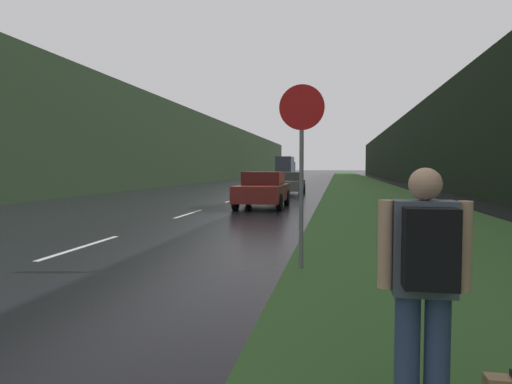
{
  "coord_description": "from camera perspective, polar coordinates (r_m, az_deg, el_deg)",
  "views": [
    {
      "loc": [
        5.25,
        -1.05,
        1.66
      ],
      "look_at": [
        2.57,
        13.99,
        0.84
      ],
      "focal_mm": 32.0,
      "sensor_mm": 36.0,
      "label": 1
    }
  ],
  "objects": [
    {
      "name": "car_passing_far",
      "position": [
        28.44,
        3.97,
        1.1
      ],
      "size": [
        2.02,
        4.1,
        1.39
      ],
      "rotation": [
        0.0,
        0.0,
        3.14
      ],
      "color": "#4C514C",
      "rests_on": "ground_plane"
    },
    {
      "name": "stop_sign",
      "position": [
        7.44,
        5.71,
        4.67
      ],
      "size": [
        0.73,
        0.07,
        3.0
      ],
      "color": "slate",
      "rests_on": "ground_plane"
    },
    {
      "name": "lane_stripe_d",
      "position": [
        23.34,
        -2.93,
        -1.02
      ],
      "size": [
        0.12,
        3.0,
        0.01
      ],
      "primitive_type": "cube",
      "color": "silver",
      "rests_on": "ground_plane"
    },
    {
      "name": "treeline_far_side",
      "position": [
        53.45,
        -6.99,
        5.35
      ],
      "size": [
        2.0,
        140.0,
        7.64
      ],
      "primitive_type": "cube",
      "color": "black",
      "rests_on": "ground_plane"
    },
    {
      "name": "lane_stripe_c",
      "position": [
        16.62,
        -8.38,
        -2.7
      ],
      "size": [
        0.12,
        3.0,
        0.01
      ],
      "primitive_type": "cube",
      "color": "silver",
      "rests_on": "ground_plane"
    },
    {
      "name": "treeline_near_side",
      "position": [
        51.74,
        19.27,
        5.17
      ],
      "size": [
        2.0,
        140.0,
        7.45
      ],
      "primitive_type": "cube",
      "color": "black",
      "rests_on": "ground_plane"
    },
    {
      "name": "grass_verge",
      "position": [
        41.14,
        13.13,
        0.68
      ],
      "size": [
        6.0,
        240.0,
        0.02
      ],
      "primitive_type": "cube",
      "color": "#2D5123",
      "rests_on": "ground_plane"
    },
    {
      "name": "delivery_truck",
      "position": [
        67.19,
        3.74,
        3.09
      ],
      "size": [
        2.4,
        7.51,
        3.24
      ],
      "color": "black",
      "rests_on": "ground_plane"
    },
    {
      "name": "hitchhiker_with_backpack",
      "position": [
        3.13,
        20.32,
        -10.15
      ],
      "size": [
        0.58,
        0.4,
        1.66
      ],
      "rotation": [
        0.0,
        0.0,
        0.0
      ],
      "color": "navy",
      "rests_on": "ground_plane"
    },
    {
      "name": "car_passing_near",
      "position": [
        18.94,
        0.86,
        0.29
      ],
      "size": [
        1.93,
        4.2,
        1.49
      ],
      "rotation": [
        0.0,
        0.0,
        3.14
      ],
      "color": "maroon",
      "rests_on": "ground_plane"
    },
    {
      "name": "lane_stripe_b",
      "position": [
        10.28,
        -20.93,
        -6.43
      ],
      "size": [
        0.12,
        3.0,
        0.01
      ],
      "primitive_type": "cube",
      "color": "silver",
      "rests_on": "ground_plane"
    }
  ]
}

